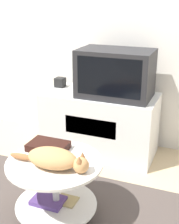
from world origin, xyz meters
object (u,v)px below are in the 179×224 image
(tv, at_px, (115,73))
(speaker, at_px, (60,82))
(dvd_box, at_px, (48,146))
(cat, at_px, (55,159))

(tv, height_order, speaker, tv)
(dvd_box, xyz_separation_m, cat, (0.15, -0.19, 0.03))
(tv, bearing_deg, speaker, 171.16)
(tv, xyz_separation_m, cat, (-0.04, -1.08, -0.28))
(speaker, bearing_deg, dvd_box, -67.86)
(speaker, bearing_deg, cat, -64.88)
(dvd_box, distance_m, cat, 0.24)
(tv, bearing_deg, dvd_box, -102.04)
(tv, distance_m, dvd_box, 0.96)
(speaker, bearing_deg, tv, -8.84)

